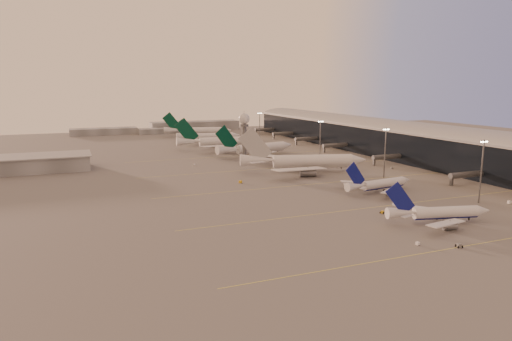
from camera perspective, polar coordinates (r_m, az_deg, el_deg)
name	(u,v)px	position (r m, az deg, el deg)	size (l,w,h in m)	color
ground	(353,219)	(161.71, 12.08, -5.94)	(700.00, 700.00, 0.00)	#5A5757
taxiway_markings	(340,181)	(223.11, 10.43, -1.31)	(180.00, 185.25, 0.02)	#D8D14C
terminal	(398,140)	(310.18, 17.32, 3.67)	(57.00, 362.00, 23.04)	black
hangar	(9,165)	(272.69, -28.53, 0.65)	(82.00, 27.00, 8.50)	slate
radar_tower	(244,128)	(265.78, -1.49, 5.33)	(6.40, 6.40, 31.10)	#4E5155
mast_a	(482,168)	(196.69, 26.38, 0.23)	(3.60, 0.56, 25.00)	#4E5155
mast_b	(385,150)	(234.28, 15.84, 2.44)	(3.60, 0.56, 25.00)	#4E5155
mast_c	(320,139)	(276.77, 8.03, 3.94)	(3.60, 0.56, 25.00)	#4E5155
mast_d	(260,127)	(356.29, 0.46, 5.51)	(3.60, 0.56, 25.00)	#4E5155
distant_horizon	(169,128)	(463.71, -10.78, 5.29)	(165.00, 37.50, 9.00)	slate
narrowbody_near	(439,215)	(164.31, 21.85, -5.14)	(36.91, 29.12, 14.66)	silver
narrowbody_mid	(379,186)	(203.08, 15.17, -1.83)	(37.22, 29.53, 14.58)	silver
widebody_white	(304,164)	(243.52, 6.03, 0.81)	(66.75, 52.72, 24.16)	silver
greentail_a	(256,150)	(296.98, 0.05, 2.55)	(58.28, 46.61, 21.40)	silver
greentail_b	(220,143)	(330.02, -4.47, 3.39)	(63.66, 51.23, 23.12)	silver
greentail_c	(209,138)	(373.54, -5.89, 4.10)	(52.58, 42.23, 19.14)	silver
greentail_d	(198,132)	(413.40, -7.25, 4.77)	(59.52, 47.45, 22.09)	silver
gsv_truck_a	(419,242)	(140.99, 19.67, -8.38)	(5.21, 2.56, 2.01)	white
gsv_tug_near	(459,246)	(143.34, 24.04, -8.59)	(2.95, 4.05, 1.04)	slate
gsv_catering_a	(511,198)	(202.87, 29.22, -3.02)	(6.02, 3.37, 4.69)	white
gsv_tug_mid	(382,212)	(170.69, 15.51, -5.05)	(3.44, 3.78, 0.93)	gold
gsv_truck_b	(401,184)	(218.13, 17.63, -1.57)	(6.33, 2.72, 2.49)	white
gsv_truck_c	(241,180)	(215.05, -1.88, -1.23)	(6.42, 5.25, 2.51)	gold
gsv_catering_b	(392,165)	(261.48, 16.67, 0.62)	(5.31, 2.98, 4.13)	slate
gsv_tug_far	(289,165)	(260.07, 4.20, 0.63)	(3.33, 3.66, 0.90)	white
gsv_truck_d	(194,164)	(264.35, -7.78, 0.84)	(3.15, 4.98, 1.89)	white
gsv_tug_hangar	(272,150)	(319.57, 2.07, 2.52)	(3.49, 2.65, 0.88)	gold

